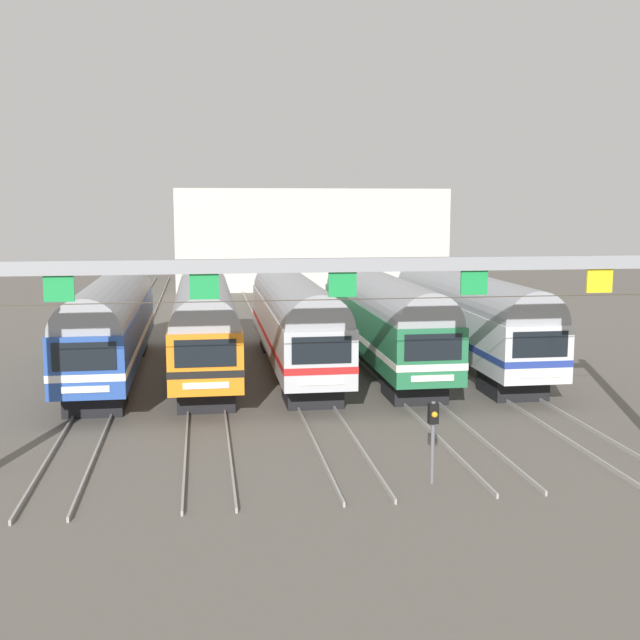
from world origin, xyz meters
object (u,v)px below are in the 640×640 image
object	(u,v)px
catenary_gantry	(342,296)
commuter_train_green	(382,316)
commuter_train_blue	(111,321)
commuter_train_orange	(204,319)
commuter_train_stainless	(294,317)
commuter_train_silver	(466,314)
yard_signal_mast	(433,426)

from	to	relation	value
catenary_gantry	commuter_train_green	bearing A→B (deg)	72.14
commuter_train_blue	commuter_train_orange	world-z (taller)	commuter_train_orange
commuter_train_stainless	commuter_train_orange	bearing A→B (deg)	179.94
commuter_train_blue	commuter_train_silver	size ratio (longest dim) A/B	1.00
commuter_train_stainless	commuter_train_silver	xyz separation A→B (m)	(8.70, 0.00, 0.00)
commuter_train_orange	commuter_train_silver	distance (m)	13.05
catenary_gantry	yard_signal_mast	bearing A→B (deg)	-54.10
commuter_train_stainless	commuter_train_silver	world-z (taller)	commuter_train_silver
commuter_train_silver	commuter_train_orange	bearing A→B (deg)	180.00
commuter_train_blue	commuter_train_stainless	world-z (taller)	same
commuter_train_blue	catenary_gantry	distance (m)	16.26
commuter_train_blue	commuter_train_orange	bearing A→B (deg)	0.06
commuter_train_green	yard_signal_mast	bearing A→B (deg)	-97.51
commuter_train_stainless	commuter_train_green	xyz separation A→B (m)	(4.35, 0.00, 0.00)
commuter_train_green	commuter_train_silver	size ratio (longest dim) A/B	1.00
commuter_train_blue	commuter_train_stainless	bearing A→B (deg)	0.00
commuter_train_stainless	commuter_train_silver	size ratio (longest dim) A/B	1.00
commuter_train_green	commuter_train_silver	distance (m)	4.35
commuter_train_orange	commuter_train_stainless	size ratio (longest dim) A/B	1.00
commuter_train_orange	commuter_train_stainless	distance (m)	4.35
commuter_train_orange	commuter_train_green	bearing A→B (deg)	-0.03
catenary_gantry	commuter_train_stainless	bearing A→B (deg)	90.00
commuter_train_blue	commuter_train_green	world-z (taller)	same
commuter_train_blue	yard_signal_mast	distance (m)	19.78
commuter_train_green	commuter_train_blue	bearing A→B (deg)	180.00
commuter_train_stainless	catenary_gantry	bearing A→B (deg)	-90.00
commuter_train_blue	yard_signal_mast	xyz separation A→B (m)	(10.87, -16.50, -0.95)
commuter_train_silver	commuter_train_stainless	bearing A→B (deg)	-179.97
commuter_train_orange	catenary_gantry	distance (m)	14.42
commuter_train_orange	yard_signal_mast	distance (m)	17.77
commuter_train_blue	commuter_train_stainless	xyz separation A→B (m)	(8.70, 0.00, 0.00)
commuter_train_green	yard_signal_mast	xyz separation A→B (m)	(-2.17, -16.50, -0.95)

